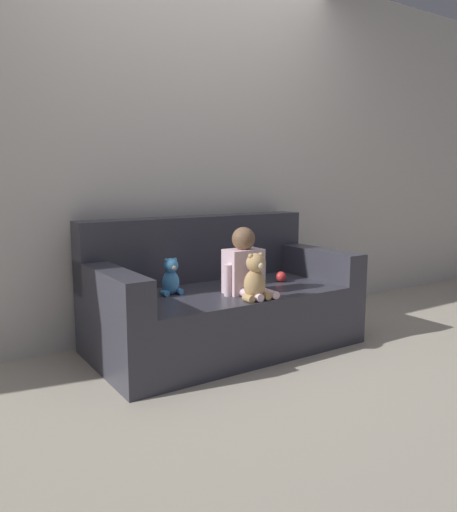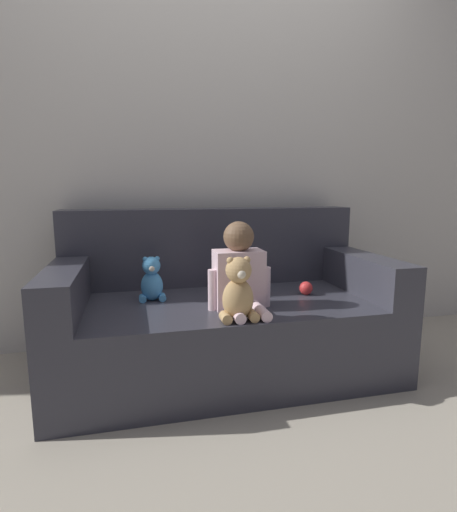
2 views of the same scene
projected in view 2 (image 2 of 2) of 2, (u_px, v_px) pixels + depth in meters
The scene contains 7 objects.
ground_plane at pixel (225, 369), 2.09m from camera, with size 12.00×12.00×0.00m, color #B7AD99.
wall_back at pixel (205, 126), 2.36m from camera, with size 8.00×0.05×2.60m.
couch at pixel (222, 313), 2.10m from camera, with size 1.66×0.85×0.82m.
person_baby at pixel (239, 272), 1.83m from camera, with size 0.30×0.32×0.40m.
teddy_bear_brown at pixel (238, 291), 1.66m from camera, with size 0.16×0.12×0.27m.
plush_toy_side at pixel (152, 280), 1.96m from camera, with size 0.13×0.10×0.22m.
toy_ball at pixel (306, 288), 2.08m from camera, with size 0.07×0.07×0.07m.
Camera 2 is at (-0.44, -1.91, 0.93)m, focal length 28.00 mm.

